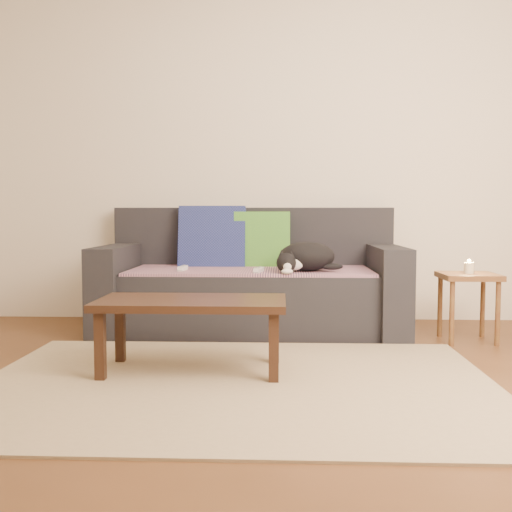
# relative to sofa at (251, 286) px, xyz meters

# --- Properties ---
(ground) EXTENTS (4.50, 4.50, 0.00)m
(ground) POSITION_rel_sofa_xyz_m (0.00, -1.57, -0.31)
(ground) COLOR brown
(ground) RESTS_ON ground
(back_wall) EXTENTS (4.50, 0.04, 2.60)m
(back_wall) POSITION_rel_sofa_xyz_m (0.00, 0.43, 0.99)
(back_wall) COLOR beige
(back_wall) RESTS_ON ground
(sofa) EXTENTS (2.10, 0.94, 0.87)m
(sofa) POSITION_rel_sofa_xyz_m (0.00, 0.00, 0.00)
(sofa) COLOR #232328
(sofa) RESTS_ON ground
(throw_blanket) EXTENTS (1.66, 0.74, 0.02)m
(throw_blanket) POSITION_rel_sofa_xyz_m (0.00, -0.09, 0.12)
(throw_blanket) COLOR #3C284C
(throw_blanket) RESTS_ON sofa
(cushion_navy) EXTENTS (0.49, 0.21, 0.51)m
(cushion_navy) POSITION_rel_sofa_xyz_m (-0.30, 0.17, 0.32)
(cushion_navy) COLOR navy
(cushion_navy) RESTS_ON throw_blanket
(cushion_green) EXTENTS (0.41, 0.15, 0.42)m
(cushion_green) POSITION_rel_sofa_xyz_m (0.07, 0.17, 0.32)
(cushion_green) COLOR #0B4A2D
(cushion_green) RESTS_ON throw_blanket
(cat) EXTENTS (0.45, 0.41, 0.20)m
(cat) POSITION_rel_sofa_xyz_m (0.37, -0.26, 0.23)
(cat) COLOR black
(cat) RESTS_ON throw_blanket
(wii_remote_a) EXTENTS (0.05, 0.15, 0.03)m
(wii_remote_a) POSITION_rel_sofa_xyz_m (-0.45, -0.23, 0.15)
(wii_remote_a) COLOR white
(wii_remote_a) RESTS_ON throw_blanket
(wii_remote_b) EXTENTS (0.07, 0.15, 0.03)m
(wii_remote_b) POSITION_rel_sofa_xyz_m (0.07, -0.32, 0.15)
(wii_remote_b) COLOR white
(wii_remote_b) RESTS_ON throw_blanket
(side_table) EXTENTS (0.35, 0.35, 0.44)m
(side_table) POSITION_rel_sofa_xyz_m (1.42, -0.36, 0.05)
(side_table) COLOR brown
(side_table) RESTS_ON ground
(candle) EXTENTS (0.06, 0.06, 0.09)m
(candle) POSITION_rel_sofa_xyz_m (1.42, -0.36, 0.17)
(candle) COLOR beige
(candle) RESTS_ON side_table
(rug) EXTENTS (2.50, 1.80, 0.01)m
(rug) POSITION_rel_sofa_xyz_m (0.00, -1.42, -0.30)
(rug) COLOR tan
(rug) RESTS_ON ground
(coffee_table) EXTENTS (0.97, 0.48, 0.39)m
(coffee_table) POSITION_rel_sofa_xyz_m (-0.25, -1.21, 0.03)
(coffee_table) COLOR #311A13
(coffee_table) RESTS_ON rug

